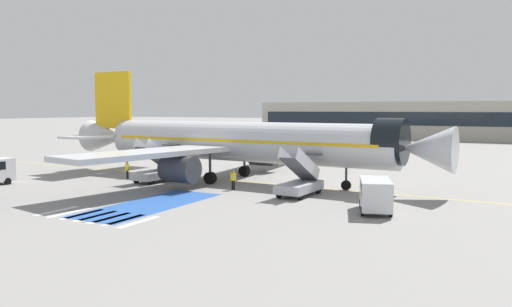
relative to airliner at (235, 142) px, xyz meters
The scene contains 18 objects.
ground_plane 3.77m from the airliner, 70.65° to the right, with size 600.00×600.00×0.00m, color gray.
apron_leadline_yellow 3.81m from the airliner, ahead, with size 0.20×74.10×0.01m, color gold.
apron_stand_patch_blue 13.94m from the airliner, 87.01° to the right, with size 4.58×12.23×0.01m, color #2856A8.
apron_walkway_bar_0 18.83m from the airliner, 100.93° to the right, with size 0.44×3.60×0.01m, color silver.
apron_walkway_bar_1 18.65m from the airliner, 97.23° to the right, with size 0.44×3.60×0.01m, color silver.
apron_walkway_bar_2 18.54m from the airliner, 93.47° to the right, with size 0.44×3.60×0.01m, color silver.
apron_walkway_bar_3 18.50m from the airliner, 89.68° to the right, with size 0.44×3.60×0.01m, color silver.
apron_walkway_bar_4 18.55m from the airliner, 85.89° to the right, with size 0.44×3.60×0.01m, color silver.
apron_walkway_bar_5 18.67m from the airliner, 82.14° to the right, with size 0.44×3.60×0.01m, color silver.
apron_walkway_bar_6 18.87m from the airliner, 78.45° to the right, with size 0.44×3.60×0.01m, color silver.
airliner is the anchor object (origin of this frame).
boarding_stairs_forward 10.39m from the airliner, 29.00° to the right, with size 2.42×5.32×4.04m.
boarding_stairs_aft 8.00m from the airliner, 146.53° to the right, with size 2.42×5.32×4.27m.
fuel_tanker 23.83m from the airliner, 112.56° to the left, with size 3.55×9.14×3.30m.
service_van_1 18.06m from the airliner, 28.19° to the right, with size 3.16×4.61×2.22m.
ground_crew_0 6.26m from the airliner, 61.68° to the right, with size 0.44×0.26×1.67m.
ground_crew_1 11.26m from the airliner, 159.44° to the right, with size 0.27×0.45×1.73m.
terminal_building 79.97m from the airliner, 84.51° to the left, with size 85.17×12.10×8.58m.
Camera 1 is at (23.99, -40.93, 6.92)m, focal length 35.00 mm.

